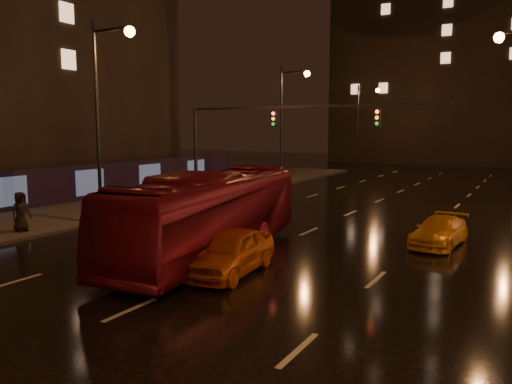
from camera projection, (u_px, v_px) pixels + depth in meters
ground at (338, 219)px, 27.29m from camera, size 140.00×140.00×0.00m
sidewalk_left at (93, 210)px, 29.60m from camera, size 7.00×70.00×0.15m
building_distant at (503, 32)px, 67.89m from camera, size 44.00×16.00×36.00m
hoarding_left at (6, 192)px, 28.68m from camera, size 0.30×46.00×2.50m
traffic_signal at (258, 131)px, 29.18m from camera, size 15.31×0.32×6.20m
streetlight_right at (509, 9)px, 6.58m from camera, size 2.64×0.50×10.00m
bus_red at (211, 214)px, 19.19m from camera, size 4.19×11.93×3.25m
taxi_near at (230, 252)px, 16.81m from camera, size 2.23×4.59×1.51m
taxi_far at (439, 231)px, 20.94m from camera, size 2.07×4.25×1.19m
pedestrian_c at (21, 212)px, 23.01m from camera, size 0.60×0.92×1.86m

